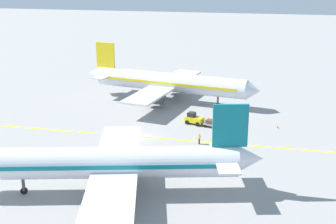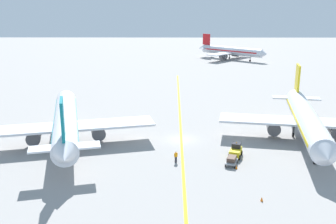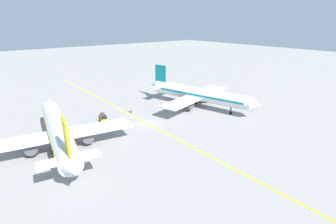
% 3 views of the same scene
% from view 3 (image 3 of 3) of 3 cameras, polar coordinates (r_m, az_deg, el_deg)
% --- Properties ---
extents(ground_plane, '(400.00, 400.00, 0.00)m').
position_cam_3_polar(ground_plane, '(62.74, -4.29, -2.65)').
color(ground_plane, gray).
extents(apron_yellow_centreline, '(1.16, 120.00, 0.01)m').
position_cam_3_polar(apron_yellow_centreline, '(62.73, -4.29, -2.65)').
color(apron_yellow_centreline, yellow).
rests_on(apron_yellow_centreline, ground).
extents(airplane_at_gate, '(28.42, 35.13, 10.60)m').
position_cam_3_polar(airplane_at_gate, '(74.35, 6.61, 3.83)').
color(airplane_at_gate, silver).
rests_on(airplane_at_gate, ground).
extents(airplane_adjacent_stand, '(28.48, 35.42, 10.60)m').
position_cam_3_polar(airplane_adjacent_stand, '(53.72, -22.78, -3.81)').
color(airplane_adjacent_stand, silver).
rests_on(airplane_adjacent_stand, ground).
extents(baggage_tug_white, '(2.51, 3.32, 2.11)m').
position_cam_3_polar(baggage_tug_white, '(64.90, -13.76, -1.56)').
color(baggage_tug_white, gold).
rests_on(baggage_tug_white, ground).
extents(baggage_cart_trailing, '(2.16, 2.91, 1.24)m').
position_cam_3_polar(baggage_cart_trailing, '(68.04, -14.08, -0.73)').
color(baggage_cart_trailing, gray).
rests_on(baggage_cart_trailing, ground).
extents(ground_crew_worker, '(0.50, 0.38, 1.68)m').
position_cam_3_polar(ground_crew_worker, '(70.61, -8.06, 0.54)').
color(ground_crew_worker, '#23232D').
rests_on(ground_crew_worker, ground).
extents(traffic_cone_near_nose, '(0.32, 0.32, 0.55)m').
position_cam_3_polar(traffic_cone_near_nose, '(51.08, -15.56, -8.41)').
color(traffic_cone_near_nose, orange).
rests_on(traffic_cone_near_nose, ground).
extents(traffic_cone_mid_apron, '(0.32, 0.32, 0.55)m').
position_cam_3_polar(traffic_cone_mid_apron, '(69.18, -14.90, -0.89)').
color(traffic_cone_mid_apron, orange).
rests_on(traffic_cone_mid_apron, ground).
extents(traffic_cone_by_wingtip, '(0.32, 0.32, 0.55)m').
position_cam_3_polar(traffic_cone_by_wingtip, '(76.81, -18.69, 0.74)').
color(traffic_cone_by_wingtip, orange).
rests_on(traffic_cone_by_wingtip, ground).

